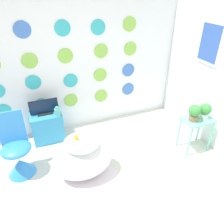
{
  "coord_description": "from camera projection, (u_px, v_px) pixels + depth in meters",
  "views": [
    {
      "loc": [
        -0.58,
        -1.32,
        2.33
      ],
      "look_at": [
        0.33,
        0.98,
        0.83
      ],
      "focal_mm": 35.0,
      "sensor_mm": 36.0,
      "label": 1
    }
  ],
  "objects": [
    {
      "name": "vase",
      "position": [
        57.0,
        112.0,
        3.42
      ],
      "size": [
        0.1,
        0.1,
        0.15
      ],
      "color": "#51B2AD",
      "rests_on": "tv_cabinet"
    },
    {
      "name": "tv_cabinet",
      "position": [
        48.0,
        126.0,
        3.62
      ],
      "size": [
        0.49,
        0.36,
        0.5
      ],
      "color": "#389ED6",
      "rests_on": "ground_plane"
    },
    {
      "name": "tv",
      "position": [
        44.0,
        108.0,
        3.43
      ],
      "size": [
        0.44,
        0.12,
        0.25
      ],
      "color": "black",
      "rests_on": "tv_cabinet"
    },
    {
      "name": "wall_right",
      "position": [
        213.0,
        62.0,
        3.19
      ],
      "size": [
        0.06,
        3.04,
        2.6
      ],
      "color": "silver",
      "rests_on": "ground_plane"
    },
    {
      "name": "wall_back_dotted",
      "position": [
        67.0,
        57.0,
        3.41
      ],
      "size": [
        4.84,
        0.05,
        2.6
      ],
      "color": "white",
      "rests_on": "ground_plane"
    },
    {
      "name": "bathtub",
      "position": [
        83.0,
        158.0,
        2.92
      ],
      "size": [
        0.81,
        0.57,
        0.58
      ],
      "color": "white",
      "rests_on": "ground_plane"
    },
    {
      "name": "rubber_duck",
      "position": [
        76.0,
        137.0,
        2.78
      ],
      "size": [
        0.06,
        0.07,
        0.08
      ],
      "color": "yellow",
      "rests_on": "bathtub"
    },
    {
      "name": "chair",
      "position": [
        18.0,
        157.0,
        2.95
      ],
      "size": [
        0.39,
        0.39,
        0.91
      ],
      "color": "#338CE0",
      "rests_on": "ground_plane"
    },
    {
      "name": "potted_plant_left",
      "position": [
        195.0,
        112.0,
        3.15
      ],
      "size": [
        0.18,
        0.18,
        0.26
      ],
      "color": "#8C6B4C",
      "rests_on": "side_table"
    },
    {
      "name": "ground_plane",
      "position": [
        117.0,
        223.0,
        2.44
      ],
      "size": [
        12.0,
        12.0,
        0.0
      ],
      "primitive_type": "plane",
      "color": "silver"
    },
    {
      "name": "potted_plant_right",
      "position": [
        205.0,
        110.0,
        3.23
      ],
      "size": [
        0.17,
        0.17,
        0.23
      ],
      "color": "white",
      "rests_on": "side_table"
    },
    {
      "name": "rug",
      "position": [
        84.0,
        183.0,
        2.91
      ],
      "size": [
        0.95,
        0.67,
        0.01
      ],
      "color": "silver",
      "rests_on": "ground_plane"
    },
    {
      "name": "side_table",
      "position": [
        197.0,
        126.0,
        3.32
      ],
      "size": [
        0.45,
        0.31,
        0.55
      ],
      "color": "#72D8B7",
      "rests_on": "ground_plane"
    }
  ]
}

